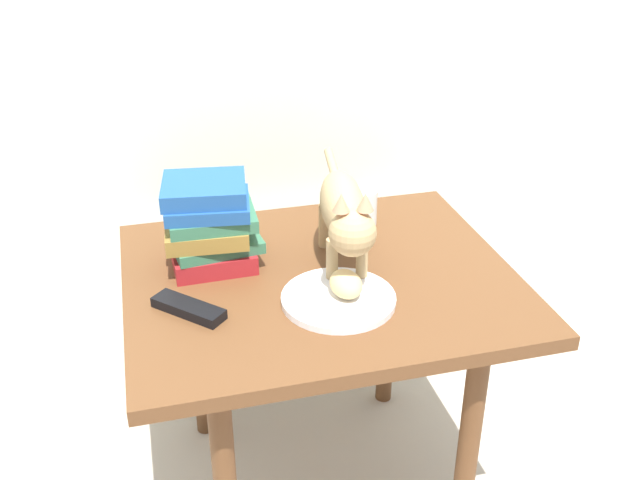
# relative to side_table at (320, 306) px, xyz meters

# --- Properties ---
(ground_plane) EXTENTS (6.00, 6.00, 0.00)m
(ground_plane) POSITION_rel_side_table_xyz_m (0.00, 0.00, -0.50)
(ground_plane) COLOR #B2A899
(side_table) EXTENTS (0.79, 0.66, 0.58)m
(side_table) POSITION_rel_side_table_xyz_m (0.00, 0.00, 0.00)
(side_table) COLOR brown
(side_table) RESTS_ON ground
(plate) EXTENTS (0.22, 0.22, 0.01)m
(plate) POSITION_rel_side_table_xyz_m (0.01, -0.11, 0.08)
(plate) COLOR white
(plate) RESTS_ON side_table
(bread_roll) EXTENTS (0.07, 0.09, 0.05)m
(bread_roll) POSITION_rel_side_table_xyz_m (0.02, -0.11, 0.12)
(bread_roll) COLOR #E0BC7A
(bread_roll) RESTS_ON plate
(cat) EXTENTS (0.14, 0.48, 0.23)m
(cat) POSITION_rel_side_table_xyz_m (0.05, 0.01, 0.21)
(cat) COLOR tan
(cat) RESTS_ON side_table
(book_stack) EXTENTS (0.20, 0.18, 0.19)m
(book_stack) POSITION_rel_side_table_xyz_m (-0.21, 0.10, 0.17)
(book_stack) COLOR maroon
(book_stack) RESTS_ON side_table
(candle_jar) EXTENTS (0.07, 0.07, 0.08)m
(candle_jar) POSITION_rel_side_table_xyz_m (0.15, 0.20, 0.11)
(candle_jar) COLOR silver
(candle_jar) RESTS_ON side_table
(tv_remote) EXTENTS (0.14, 0.14, 0.02)m
(tv_remote) POSITION_rel_side_table_xyz_m (-0.28, -0.07, 0.09)
(tv_remote) COLOR black
(tv_remote) RESTS_ON side_table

